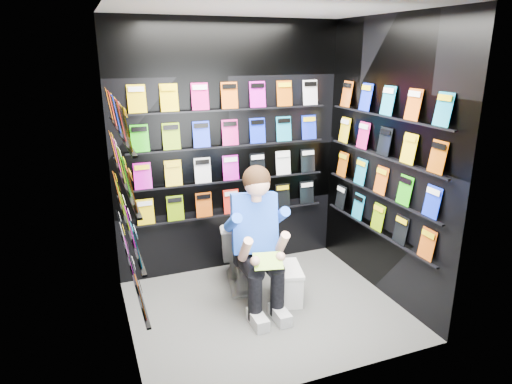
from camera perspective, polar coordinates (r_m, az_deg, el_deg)
name	(u,v)px	position (r m, az deg, el deg)	size (l,w,h in m)	color
floor	(266,309)	(4.35, 1.20, -14.46)	(2.40, 2.40, 0.00)	#565654
ceiling	(268,7)	(3.71, 1.47, 22.10)	(2.40, 2.40, 0.00)	white
wall_back	(229,150)	(4.74, -3.34, 5.23)	(2.40, 0.04, 2.60)	black
wall_front	(326,211)	(2.97, 8.74, -2.38)	(2.40, 0.04, 2.60)	black
wall_left	(118,189)	(3.56, -16.82, 0.40)	(0.04, 2.00, 2.60)	black
wall_right	(386,161)	(4.42, 15.89, 3.69)	(0.04, 2.00, 2.60)	black
comics_back	(230,150)	(4.71, -3.22, 5.22)	(2.10, 0.06, 1.37)	#C75312
comics_left	(122,188)	(3.56, -16.35, 0.53)	(0.06, 1.70, 1.37)	#C75312
comics_right	(383,161)	(4.40, 15.58, 3.73)	(0.06, 1.70, 1.37)	#C75312
toilet	(240,250)	(4.62, -2.04, -7.29)	(0.42, 0.75, 0.73)	white
longbox	(288,285)	(4.45, 3.97, -11.48)	(0.22, 0.40, 0.30)	white
longbox_lid	(288,269)	(4.37, 4.01, -9.58)	(0.24, 0.42, 0.03)	white
reader	(253,224)	(4.13, -0.35, -4.00)	(0.55, 0.80, 1.48)	blue
held_comic	(268,261)	(3.91, 1.51, -8.61)	(0.25, 0.01, 0.17)	green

